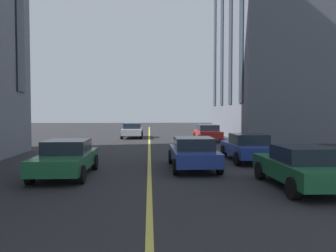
{
  "coord_description": "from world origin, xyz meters",
  "views": [
    {
      "loc": [
        4.44,
        0.0,
        2.47
      ],
      "look_at": [
        17.41,
        -0.71,
        1.93
      ],
      "focal_mm": 36.75,
      "sensor_mm": 36.0,
      "label": 1
    }
  ],
  "objects_px": {
    "car_blue_oncoming": "(193,153)",
    "car_blue_trailing": "(248,147)",
    "car_green_mid": "(66,158)",
    "car_silver_far": "(132,130)",
    "car_red_parked_b": "(208,133)",
    "car_green_near": "(301,166)"
  },
  "relations": [
    {
      "from": "car_green_near",
      "to": "car_green_mid",
      "type": "relative_size",
      "value": 1.0
    },
    {
      "from": "car_blue_trailing",
      "to": "car_green_near",
      "type": "bearing_deg",
      "value": 180.0
    },
    {
      "from": "car_red_parked_b",
      "to": "car_blue_trailing",
      "type": "relative_size",
      "value": 1.0
    },
    {
      "from": "car_blue_oncoming",
      "to": "car_green_mid",
      "type": "distance_m",
      "value": 5.27
    },
    {
      "from": "car_green_near",
      "to": "car_red_parked_b",
      "type": "distance_m",
      "value": 17.81
    },
    {
      "from": "car_red_parked_b",
      "to": "car_green_mid",
      "type": "height_order",
      "value": "same"
    },
    {
      "from": "car_green_near",
      "to": "car_blue_oncoming",
      "type": "bearing_deg",
      "value": 37.38
    },
    {
      "from": "car_green_mid",
      "to": "car_red_parked_b",
      "type": "bearing_deg",
      "value": -27.96
    },
    {
      "from": "car_red_parked_b",
      "to": "car_blue_trailing",
      "type": "height_order",
      "value": "same"
    },
    {
      "from": "car_green_near",
      "to": "car_silver_far",
      "type": "xyz_separation_m",
      "value": [
        21.65,
        6.51,
        0.0
      ]
    },
    {
      "from": "car_blue_oncoming",
      "to": "car_blue_trailing",
      "type": "bearing_deg",
      "value": -54.45
    },
    {
      "from": "car_silver_far",
      "to": "car_blue_trailing",
      "type": "distance_m",
      "value": 16.88
    },
    {
      "from": "car_red_parked_b",
      "to": "car_blue_trailing",
      "type": "distance_m",
      "value": 11.72
    },
    {
      "from": "car_silver_far",
      "to": "car_blue_trailing",
      "type": "xyz_separation_m",
      "value": [
        -15.57,
        -6.51,
        0.0
      ]
    },
    {
      "from": "car_red_parked_b",
      "to": "car_green_near",
      "type": "bearing_deg",
      "value": 180.0
    },
    {
      "from": "car_green_near",
      "to": "car_blue_trailing",
      "type": "height_order",
      "value": "same"
    },
    {
      "from": "car_red_parked_b",
      "to": "car_silver_far",
      "type": "distance_m",
      "value": 7.56
    },
    {
      "from": "car_blue_oncoming",
      "to": "car_green_mid",
      "type": "relative_size",
      "value": 1.0
    },
    {
      "from": "car_blue_oncoming",
      "to": "car_blue_trailing",
      "type": "xyz_separation_m",
      "value": [
        2.15,
        -3.01,
        0.0
      ]
    },
    {
      "from": "car_red_parked_b",
      "to": "car_green_mid",
      "type": "relative_size",
      "value": 1.0
    },
    {
      "from": "car_red_parked_b",
      "to": "car_blue_oncoming",
      "type": "bearing_deg",
      "value": 167.77
    },
    {
      "from": "car_green_mid",
      "to": "car_blue_trailing",
      "type": "bearing_deg",
      "value": -66.49
    }
  ]
}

